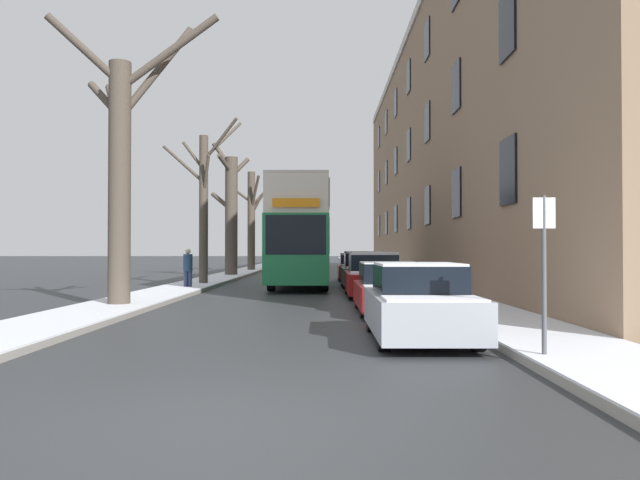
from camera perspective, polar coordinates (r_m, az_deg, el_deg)
The scene contains 16 objects.
ground_plane at distance 6.25m, azimuth -8.44°, elevation -16.14°, with size 320.00×320.00×0.00m, color #303335.
sidewalk_left at distance 59.26m, azimuth -5.26°, elevation -2.42°, with size 2.15×130.00×0.16m.
sidewalk_right at distance 59.11m, azimuth 4.11°, elevation -2.43°, with size 2.15×130.00×0.16m.
terrace_facade_right at distance 37.71m, azimuth 15.02°, elevation 7.93°, with size 9.10×51.29×14.84m.
bare_tree_left_0 at distance 18.33m, azimuth -17.66°, elevation 6.72°, with size 4.59×2.89×8.19m.
bare_tree_left_1 at distance 28.71m, azimuth -10.56°, elevation 3.58°, with size 3.80×2.82×7.82m.
bare_tree_left_2 at distance 38.14m, azimuth -8.16°, elevation 2.53°, with size 2.52×2.63×8.24m.
bare_tree_left_3 at distance 47.49m, azimuth -6.27°, elevation 2.00°, with size 3.07×2.91×7.56m.
double_decker_bus at distance 28.08m, azimuth -1.76°, elevation 1.03°, with size 2.50×10.53×4.60m.
parked_car_0 at distance 11.55m, azimuth 9.04°, elevation -5.82°, with size 1.74×4.01×1.40m.
parked_car_1 at distance 16.44m, azimuth 6.41°, elevation -4.48°, with size 1.72×4.20×1.33m.
parked_car_2 at distance 21.94m, azimuth 4.87°, elevation -3.34°, with size 1.87×4.39×1.57m.
parked_car_3 at distance 27.54m, azimuth 3.94°, elevation -2.83°, with size 1.85×4.14×1.59m.
parked_car_4 at distance 33.67m, azimuth 3.28°, elevation -2.56°, with size 1.90×4.35×1.47m.
pedestrian_left_sidewalk at distance 25.87m, azimuth -11.99°, elevation -2.48°, with size 0.37×0.37×1.69m.
street_sign_post at distance 9.43m, azimuth 19.79°, elevation -2.37°, with size 0.32×0.07×2.42m.
Camera 1 is at (0.91, -5.96, 1.64)m, focal length 35.00 mm.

